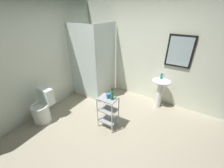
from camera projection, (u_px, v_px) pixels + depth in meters
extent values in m
cube|color=#A49A83|center=(107.00, 136.00, 2.87)|extent=(4.20, 4.20, 0.02)
cube|color=white|center=(145.00, 54.00, 3.65)|extent=(4.20, 0.10, 2.50)
cube|color=black|center=(180.00, 51.00, 3.12)|extent=(0.56, 0.03, 0.72)
cube|color=silver|center=(180.00, 52.00, 3.11)|extent=(0.48, 0.01, 0.64)
cube|color=white|center=(37.00, 61.00, 3.12)|extent=(0.10, 4.20, 2.50)
cube|color=white|center=(95.00, 89.00, 4.42)|extent=(0.90, 0.90, 0.10)
cube|color=silver|center=(82.00, 63.00, 3.61)|extent=(0.90, 0.02, 1.90)
cube|color=silver|center=(106.00, 61.00, 3.74)|extent=(0.02, 0.90, 1.90)
cylinder|color=silver|center=(96.00, 66.00, 3.40)|extent=(0.04, 0.04, 1.90)
cylinder|color=silver|center=(95.00, 87.00, 4.40)|extent=(0.08, 0.08, 0.00)
cylinder|color=white|center=(159.00, 95.00, 3.56)|extent=(0.15, 0.15, 0.68)
ellipsoid|color=white|center=(162.00, 81.00, 3.36)|extent=(0.46, 0.37, 0.13)
cylinder|color=silver|center=(164.00, 75.00, 3.40)|extent=(0.03, 0.03, 0.10)
cylinder|color=white|center=(42.00, 114.00, 3.14)|extent=(0.37, 0.37, 0.40)
torus|color=white|center=(39.00, 107.00, 3.04)|extent=(0.37, 0.37, 0.04)
cube|color=white|center=(46.00, 96.00, 3.12)|extent=(0.35, 0.17, 0.36)
cylinder|color=silver|center=(97.00, 113.00, 2.91)|extent=(0.02, 0.02, 0.74)
cylinder|color=silver|center=(112.00, 120.00, 2.74)|extent=(0.02, 0.02, 0.74)
cylinder|color=silver|center=(104.00, 107.00, 3.10)|extent=(0.02, 0.02, 0.74)
cylinder|color=silver|center=(119.00, 112.00, 2.94)|extent=(0.02, 0.02, 0.74)
cube|color=#99999E|center=(108.00, 120.00, 3.01)|extent=(0.36, 0.26, 0.02)
cube|color=#99999E|center=(108.00, 110.00, 2.88)|extent=(0.36, 0.26, 0.02)
cube|color=#99999E|center=(108.00, 99.00, 2.75)|extent=(0.36, 0.26, 0.02)
cylinder|color=#2DBC99|center=(161.00, 77.00, 3.32)|extent=(0.06, 0.06, 0.11)
cylinder|color=black|center=(162.00, 74.00, 3.28)|extent=(0.03, 0.03, 0.02)
cylinder|color=#33925A|center=(112.00, 95.00, 2.67)|extent=(0.06, 0.06, 0.19)
cylinder|color=black|center=(112.00, 90.00, 2.61)|extent=(0.03, 0.03, 0.04)
cylinder|color=#3870B2|center=(108.00, 96.00, 2.72)|extent=(0.08, 0.08, 0.11)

